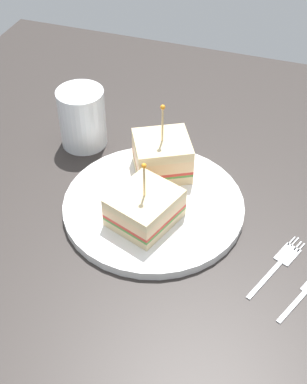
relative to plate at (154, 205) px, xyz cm
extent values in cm
cube|color=#2D2826|center=(0.00, 0.00, -1.65)|extent=(99.51, 99.51, 2.00)
cylinder|color=white|center=(0.00, 0.00, 0.00)|extent=(26.04, 26.04, 1.30)
cube|color=beige|center=(3.72, -0.30, 1.25)|extent=(10.75, 10.14, 1.21)
cube|color=#478438|center=(3.72, -0.30, 2.06)|extent=(10.75, 10.14, 0.40)
cube|color=red|center=(3.72, -0.30, 2.51)|extent=(10.75, 10.14, 0.50)
cube|color=#E0B784|center=(3.72, -0.30, 3.43)|extent=(10.75, 10.14, 1.34)
cube|color=beige|center=(3.72, -0.30, 4.70)|extent=(10.75, 10.14, 1.21)
cylinder|color=tan|center=(3.72, -0.30, 7.55)|extent=(0.30, 0.30, 5.70)
sphere|color=orange|center=(3.72, -0.30, 10.40)|extent=(0.70, 0.70, 0.70)
cube|color=beige|center=(-6.99, -1.03, 1.39)|extent=(10.46, 10.69, 1.47)
cube|color=#478438|center=(-6.99, -1.03, 2.32)|extent=(10.46, 10.69, 0.40)
cube|color=red|center=(-6.99, -1.03, 2.77)|extent=(10.46, 10.69, 0.50)
cube|color=#E0B784|center=(-6.99, -1.03, 4.01)|extent=(10.46, 10.69, 1.97)
cube|color=beige|center=(-6.99, -1.03, 5.73)|extent=(10.46, 10.69, 1.47)
cylinder|color=tan|center=(-6.99, -1.03, 8.98)|extent=(0.30, 0.30, 6.50)
sphere|color=orange|center=(-6.99, -1.03, 12.23)|extent=(0.70, 0.70, 0.70)
cylinder|color=beige|center=(-11.32, -16.00, 2.63)|extent=(6.64, 6.64, 6.56)
cylinder|color=white|center=(-11.32, -16.00, 4.25)|extent=(7.55, 7.55, 9.81)
cube|color=silver|center=(7.73, 17.55, -0.47)|extent=(7.28, 3.46, 0.35)
cube|color=silver|center=(2.54, 19.69, -0.47)|extent=(4.17, 3.41, 0.35)
cube|color=silver|center=(0.79, 21.22, -0.47)|extent=(1.92, 0.93, 0.35)
cube|color=silver|center=(0.60, 20.76, -0.47)|extent=(1.92, 0.93, 0.35)
cube|color=silver|center=(0.41, 20.30, -0.47)|extent=(1.92, 0.93, 0.35)
cube|color=silver|center=(0.22, 19.84, -0.47)|extent=(1.92, 0.93, 0.35)
cube|color=silver|center=(9.96, 21.76, -0.47)|extent=(7.24, 3.73, 0.35)
camera|label=1|loc=(51.49, 17.58, 52.94)|focal=49.24mm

